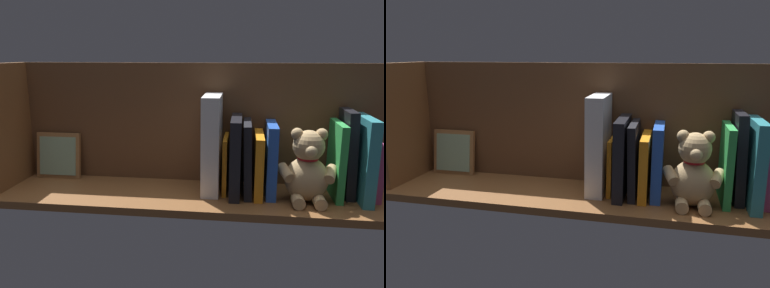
{
  "view_description": "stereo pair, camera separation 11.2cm",
  "coord_description": "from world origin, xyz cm",
  "views": [
    {
      "loc": [
        -14.44,
        107.96,
        40.33
      ],
      "look_at": [
        0.0,
        0.0,
        14.65
      ],
      "focal_mm": 36.53,
      "sensor_mm": 36.0,
      "label": 1
    },
    {
      "loc": [
        -25.42,
        105.91,
        40.33
      ],
      "look_at": [
        0.0,
        0.0,
        14.65
      ],
      "focal_mm": 36.53,
      "sensor_mm": 36.0,
      "label": 2
    }
  ],
  "objects": [
    {
      "name": "book_5",
      "position": [
        -19.11,
        -2.13,
        8.86
      ],
      "size": [
        2.39,
        17.35,
        17.72
      ],
      "primitive_type": "cube",
      "color": "orange",
      "rests_on": "ground_plane"
    },
    {
      "name": "ground_plane",
      "position": [
        0.0,
        0.0,
        -1.1
      ],
      "size": [
        116.91,
        28.41,
        2.2
      ],
      "primitive_type": "cube",
      "color": "brown"
    },
    {
      "name": "book_0",
      "position": [
        -51.09,
        -3.82,
        8.16
      ],
      "size": [
        2.19,
        13.97,
        16.32
      ],
      "primitive_type": "cube",
      "color": "#B23F72",
      "rests_on": "ground_plane"
    },
    {
      "name": "book_7",
      "position": [
        -12.54,
        -1.63,
        11.17
      ],
      "size": [
        2.98,
        18.34,
        22.34
      ],
      "primitive_type": "cube",
      "color": "black",
      "rests_on": "ground_plane"
    },
    {
      "name": "book_3",
      "position": [
        -40.83,
        -2.81,
        10.7
      ],
      "size": [
        2.03,
        15.99,
        21.41
      ],
      "primitive_type": "cube",
      "rotation": [
        0.0,
        -0.0,
        0.0
      ],
      "color": "green",
      "rests_on": "ground_plane"
    },
    {
      "name": "shelf_back_panel",
      "position": [
        0.0,
        -11.95,
        18.6
      ],
      "size": [
        116.91,
        1.5,
        37.2
      ],
      "primitive_type": "cube",
      "color": "brown",
      "rests_on": "ground_plane"
    },
    {
      "name": "shelf_side_divider",
      "position": [
        56.46,
        0.0,
        18.6
      ],
      "size": [
        2.4,
        22.41,
        37.2
      ],
      "primitive_type": "cube",
      "color": "brown",
      "rests_on": "ground_plane"
    },
    {
      "name": "book_2",
      "position": [
        -43.98,
        -4.29,
        12.35
      ],
      "size": [
        3.48,
        13.03,
        24.79
      ],
      "primitive_type": "cube",
      "rotation": [
        0.0,
        0.04,
        0.0
      ],
      "color": "black",
      "rests_on": "ground_plane"
    },
    {
      "name": "picture_frame_leaning",
      "position": [
        45.33,
        -8.74,
        7.33
      ],
      "size": [
        14.61,
        3.58,
        14.85
      ],
      "color": "#9E6B3D",
      "rests_on": "ground_plane"
    },
    {
      "name": "book_1",
      "position": [
        -47.63,
        -1.69,
        11.65
      ],
      "size": [
        2.98,
        18.22,
        23.29
      ],
      "primitive_type": "cube",
      "color": "teal",
      "rests_on": "ground_plane"
    },
    {
      "name": "dictionary_thick_white",
      "position": [
        -5.54,
        -2.81,
        14.23
      ],
      "size": [
        5.04,
        15.79,
        28.46
      ],
      "primitive_type": "cube",
      "color": "silver",
      "rests_on": "ground_plane"
    },
    {
      "name": "book_6",
      "position": [
        -15.97,
        -2.4,
        10.51
      ],
      "size": [
        2.77,
        16.8,
        21.08
      ],
      "primitive_type": "cube",
      "rotation": [
        0.0,
        0.03,
        0.0
      ],
      "color": "black",
      "rests_on": "ground_plane"
    },
    {
      "name": "teddy_bear",
      "position": [
        -32.15,
        2.53,
        9.03
      ],
      "size": [
        16.66,
        13.16,
        20.52
      ],
      "rotation": [
        0.0,
        0.0,
        0.02
      ],
      "color": "tan",
      "rests_on": "ground_plane"
    },
    {
      "name": "book_8",
      "position": [
        -9.56,
        -3.68,
        8.16
      ],
      "size": [
        1.25,
        14.25,
        16.32
      ],
      "primitive_type": "cube",
      "color": "orange",
      "rests_on": "ground_plane"
    },
    {
      "name": "book_4",
      "position": [
        -22.57,
        -2.72,
        10.33
      ],
      "size": [
        2.79,
        16.16,
        20.66
      ],
      "primitive_type": "cube",
      "color": "blue",
      "rests_on": "ground_plane"
    }
  ]
}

